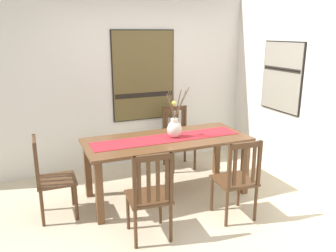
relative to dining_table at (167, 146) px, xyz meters
The scene contains 12 objects.
ground_plane 0.88m from the dining_table, 87.67° to the right, with size 6.40×6.40×0.03m, color beige.
wall_back 1.47m from the dining_table, 89.00° to the left, with size 6.40×0.12×2.70m, color silver.
wall_side 2.08m from the dining_table, 16.54° to the right, with size 0.12×6.40×2.70m, color silver.
dining_table is the anchor object (origin of this frame).
table_runner 0.11m from the dining_table, 138.37° to the right, with size 1.88×0.36×0.01m, color #B7232D.
centerpiece_vase 0.26m from the dining_table, ahead, with size 0.30×0.23×0.69m.
chair_0 0.99m from the dining_table, 59.75° to the right, with size 0.45×0.45×0.95m.
chair_1 1.02m from the dining_table, 57.68° to the left, with size 0.42×0.42×0.93m.
chair_2 1.01m from the dining_table, 122.41° to the right, with size 0.45×0.45×0.96m.
chair_3 1.42m from the dining_table, behind, with size 0.43×0.43×0.95m.
painting_on_back_wall 1.44m from the dining_table, 84.18° to the left, with size 0.99×0.05×1.37m.
painting_on_side_wall 1.98m from the dining_table, ahead, with size 0.05×0.80×0.99m.
Camera 1 is at (-1.58, -3.19, 2.05)m, focal length 36.47 mm.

